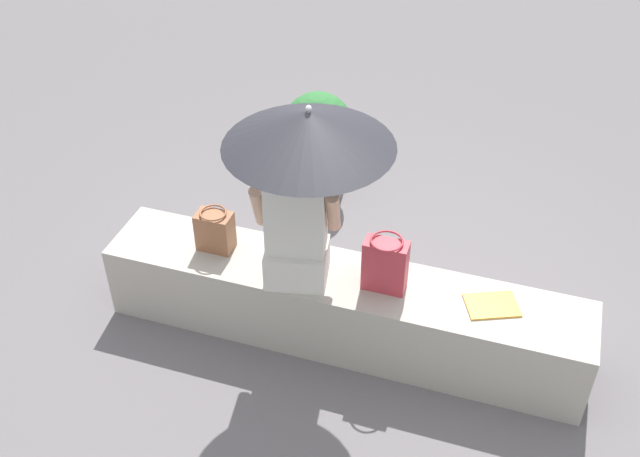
% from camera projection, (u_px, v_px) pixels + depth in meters
% --- Properties ---
extents(ground_plane, '(14.00, 14.00, 0.00)m').
position_uv_depth(ground_plane, '(341.00, 336.00, 4.61)').
color(ground_plane, '#605B5E').
extents(stone_bench, '(2.83, 0.48, 0.49)m').
position_uv_depth(stone_bench, '(342.00, 307.00, 4.46)').
color(stone_bench, '#A8A093').
rests_on(stone_bench, ground).
extents(person_seated, '(0.50, 0.34, 0.90)m').
position_uv_depth(person_seated, '(296.00, 223.00, 4.07)').
color(person_seated, beige).
rests_on(person_seated, stone_bench).
extents(parasol, '(0.86, 0.86, 1.15)m').
position_uv_depth(parasol, '(309.00, 129.00, 3.61)').
color(parasol, '#B7B7BC').
rests_on(parasol, stone_bench).
extents(handbag_black, '(0.24, 0.18, 0.34)m').
position_uv_depth(handbag_black, '(385.00, 265.00, 4.14)').
color(handbag_black, '#B2333D').
rests_on(handbag_black, stone_bench).
extents(tote_bag_canvas, '(0.21, 0.16, 0.26)m').
position_uv_depth(tote_bag_canvas, '(215.00, 230.00, 4.44)').
color(tote_bag_canvas, brown).
rests_on(tote_bag_canvas, stone_bench).
extents(magazine, '(0.34, 0.30, 0.01)m').
position_uv_depth(magazine, '(492.00, 305.00, 4.12)').
color(magazine, gold).
rests_on(magazine, stone_bench).
extents(planter_far, '(0.52, 0.52, 0.82)m').
position_uv_depth(planter_far, '(318.00, 141.00, 5.55)').
color(planter_far, gray).
rests_on(planter_far, ground).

